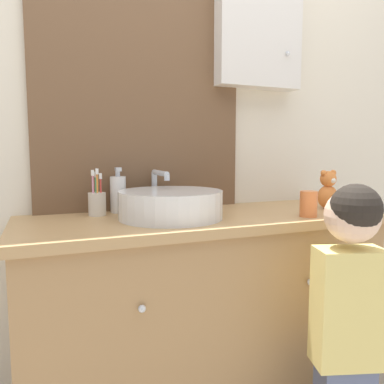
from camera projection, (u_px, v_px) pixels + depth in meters
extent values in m
cube|color=beige|center=(179.00, 111.00, 1.69)|extent=(3.20, 0.06, 2.50)
cube|color=brown|center=(141.00, 71.00, 1.57)|extent=(0.89, 0.02, 1.24)
cube|color=#B2C1CC|center=(141.00, 71.00, 1.57)|extent=(0.83, 0.01, 1.18)
cube|color=silver|center=(258.00, 19.00, 1.70)|extent=(0.42, 0.10, 0.61)
sphere|color=silver|center=(288.00, 54.00, 1.71)|extent=(0.02, 0.02, 0.02)
cube|color=#A37A4C|center=(204.00, 319.00, 1.52)|extent=(1.37, 0.48, 0.78)
cube|color=tan|center=(205.00, 220.00, 1.47)|extent=(1.41, 0.52, 0.03)
sphere|color=silver|center=(142.00, 309.00, 1.15)|extent=(0.02, 0.02, 0.02)
sphere|color=silver|center=(311.00, 282.00, 1.38)|extent=(0.02, 0.02, 0.02)
cylinder|color=silver|center=(171.00, 204.00, 1.40)|extent=(0.39, 0.39, 0.10)
cylinder|color=silver|center=(171.00, 192.00, 1.39)|extent=(0.32, 0.32, 0.01)
cylinder|color=silver|center=(154.00, 191.00, 1.60)|extent=(0.02, 0.02, 0.16)
cylinder|color=silver|center=(160.00, 173.00, 1.51)|extent=(0.02, 0.17, 0.02)
cylinder|color=silver|center=(167.00, 177.00, 1.43)|extent=(0.02, 0.02, 0.02)
sphere|color=white|center=(178.00, 201.00, 1.64)|extent=(0.05, 0.05, 0.05)
cylinder|color=beige|center=(97.00, 204.00, 1.46)|extent=(0.07, 0.07, 0.09)
cylinder|color=#D6423D|center=(101.00, 193.00, 1.46)|extent=(0.01, 0.01, 0.15)
cube|color=white|center=(100.00, 176.00, 1.45)|extent=(0.01, 0.02, 0.02)
cylinder|color=#47B26B|center=(96.00, 192.00, 1.47)|extent=(0.01, 0.01, 0.16)
cube|color=white|center=(96.00, 175.00, 1.46)|extent=(0.01, 0.02, 0.02)
cylinder|color=pink|center=(93.00, 192.00, 1.45)|extent=(0.01, 0.01, 0.17)
cube|color=white|center=(93.00, 173.00, 1.44)|extent=(0.01, 0.02, 0.02)
cylinder|color=orange|center=(97.00, 191.00, 1.45)|extent=(0.01, 0.01, 0.17)
cube|color=white|center=(97.00, 171.00, 1.44)|extent=(0.01, 0.02, 0.02)
cylinder|color=white|center=(118.00, 195.00, 1.53)|extent=(0.06, 0.06, 0.15)
cylinder|color=silver|center=(118.00, 174.00, 1.52)|extent=(0.02, 0.02, 0.02)
cube|color=silver|center=(118.00, 169.00, 1.51)|extent=(0.02, 0.04, 0.02)
cube|color=#E0CC70|center=(348.00, 307.00, 1.21)|extent=(0.24, 0.18, 0.39)
sphere|color=beige|center=(352.00, 216.00, 1.18)|extent=(0.17, 0.17, 0.17)
sphere|color=black|center=(355.00, 209.00, 1.16)|extent=(0.16, 0.16, 0.16)
cylinder|color=#E0CC70|center=(342.00, 252.00, 1.41)|extent=(0.13, 0.29, 0.05)
cylinder|color=#47B26B|center=(326.00, 234.00, 1.55)|extent=(0.02, 0.05, 0.12)
ellipsoid|color=orange|center=(327.00, 197.00, 1.65)|extent=(0.09, 0.07, 0.10)
sphere|color=orange|center=(328.00, 179.00, 1.64)|extent=(0.07, 0.07, 0.07)
sphere|color=orange|center=(324.00, 173.00, 1.63)|extent=(0.03, 0.03, 0.03)
sphere|color=orange|center=(333.00, 173.00, 1.65)|extent=(0.03, 0.03, 0.03)
sphere|color=silver|center=(333.00, 181.00, 1.61)|extent=(0.02, 0.02, 0.02)
cylinder|color=orange|center=(309.00, 204.00, 1.43)|extent=(0.07, 0.07, 0.10)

